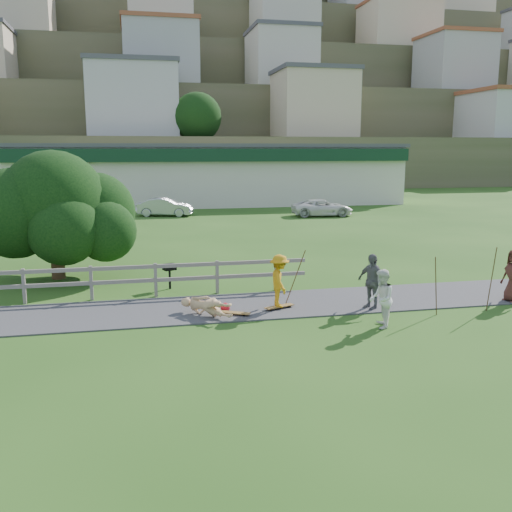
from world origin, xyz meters
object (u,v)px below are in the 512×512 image
Objects in this scene: car_silver at (165,207)px; skater_rider at (279,284)px; bbq at (170,276)px; spectator_a at (381,299)px; skater_fallen at (206,306)px; car_white at (322,208)px; tree at (56,231)px; spectator_b at (372,282)px.

skater_rider is at bearing -161.09° from car_silver.
skater_rider is 24.83m from car_silver.
spectator_a is at bearing -69.54° from bbq.
skater_fallen is 0.40× the size of car_white.
tree is (-15.84, -16.60, 1.18)m from car_white.
spectator_b is (0.47, 1.72, 0.05)m from spectator_a.
skater_rider is 0.36× the size of car_white.
car_white is (11.13, 22.61, 0.29)m from skater_fallen.
spectator_b is 0.39× the size of car_white.
bbq is (-0.80, 3.54, 0.12)m from skater_fallen.
spectator_a is at bearing -42.36° from spectator_b.
tree reaches higher than skater_fallen.
spectator_b is at bearing -175.31° from spectator_a.
tree is (-4.71, 6.02, 1.47)m from skater_fallen.
spectator_a is at bearing -156.81° from car_silver.
skater_fallen is 1.07× the size of spectator_a.
car_white is at bearing -175.35° from spectator_a.
skater_rider is 3.15m from spectator_a.
tree is at bearing 179.75° from car_silver.
spectator_a is at bearing -66.18° from skater_fallen.
spectator_b is (4.90, -0.25, 0.53)m from skater_fallen.
car_silver is 19.67m from tree.
tree reaches higher than bbq.
bbq is (-5.23, 5.51, -0.36)m from spectator_a.
spectator_a reaches higher than car_white.
bbq is at bearing -168.41° from car_silver.
spectator_b reaches higher than bbq.
car_white is at bearing -88.03° from car_silver.
car_silver is at bearing 75.32° from tree.
spectator_b is 6.85m from bbq.
skater_fallen is 7.78m from tree.
tree reaches higher than skater_rider.
car_white is 4.97× the size of bbq.
skater_fallen is 1.01× the size of spectator_b.
skater_rider reaches higher than skater_fallen.
skater_fallen is at bearing 98.09° from skater_rider.
bbq is at bearing 151.54° from car_white.
spectator_b is at bearing -56.67° from bbq.
spectator_b is at bearing -33.13° from tree.
car_silver is 0.91× the size of car_white.
car_white is 0.71× the size of tree.
spectator_a is 1.83× the size of bbq.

